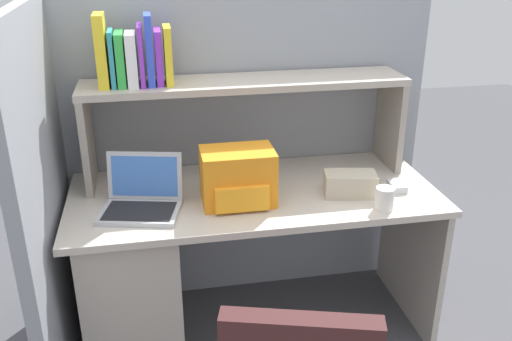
{
  "coord_description": "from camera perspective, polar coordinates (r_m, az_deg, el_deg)",
  "views": [
    {
      "loc": [
        -0.41,
        -2.19,
        1.79
      ],
      "look_at": [
        0.0,
        -0.05,
        0.85
      ],
      "focal_mm": 39.37,
      "sensor_mm": 36.0,
      "label": 1
    }
  ],
  "objects": [
    {
      "name": "backpack",
      "position": [
        2.32,
        -1.84,
        -0.73
      ],
      "size": [
        0.3,
        0.23,
        0.23
      ],
      "color": "orange",
      "rests_on": "desk"
    },
    {
      "name": "cubicle_partition_left",
      "position": [
        2.4,
        -20.35,
        -3.14
      ],
      "size": [
        0.05,
        1.06,
        1.55
      ],
      "primitive_type": "cube",
      "color": "gray",
      "rests_on": "ground_plane"
    },
    {
      "name": "laptop",
      "position": [
        2.33,
        -11.51,
        -2.81
      ],
      "size": [
        0.36,
        0.31,
        0.22
      ],
      "color": "#B7BABF",
      "rests_on": "desk"
    },
    {
      "name": "overhead_hutch",
      "position": [
        2.52,
        -1.07,
        7.07
      ],
      "size": [
        1.44,
        0.28,
        0.45
      ],
      "color": "gray",
      "rests_on": "desk"
    },
    {
      "name": "reference_books_on_shelf",
      "position": [
        2.43,
        -12.39,
        11.38
      ],
      "size": [
        0.31,
        0.17,
        0.3
      ],
      "color": "yellow",
      "rests_on": "overhead_hutch"
    },
    {
      "name": "cubicle_partition_rear",
      "position": [
        2.79,
        -1.66,
        2.02
      ],
      "size": [
        1.84,
        0.05,
        1.55
      ],
      "primitive_type": "cube",
      "color": "gray",
      "rests_on": "ground_plane"
    },
    {
      "name": "ground_plane",
      "position": [
        2.85,
        -0.2,
        -15.48
      ],
      "size": [
        8.0,
        8.0,
        0.0
      ],
      "primitive_type": "plane",
      "color": "#4C4C51"
    },
    {
      "name": "tissue_box",
      "position": [
        2.44,
        9.54,
        -1.36
      ],
      "size": [
        0.24,
        0.16,
        0.1
      ],
      "primitive_type": "cube",
      "rotation": [
        0.0,
        0.0,
        -0.19
      ],
      "color": "#BFB299",
      "rests_on": "desk"
    },
    {
      "name": "paper_cup",
      "position": [
        2.35,
        12.94,
        -2.79
      ],
      "size": [
        0.08,
        0.08,
        0.1
      ],
      "primitive_type": "cylinder",
      "color": "white",
      "rests_on": "desk"
    },
    {
      "name": "computer_mouse",
      "position": [
        2.55,
        14.12,
        -1.55
      ],
      "size": [
        0.06,
        0.11,
        0.03
      ],
      "primitive_type": "cube",
      "rotation": [
        0.0,
        0.0,
        -0.03
      ],
      "color": "silver",
      "rests_on": "desk"
    },
    {
      "name": "desk",
      "position": [
        2.59,
        -8.83,
        -9.32
      ],
      "size": [
        1.6,
        0.7,
        0.73
      ],
      "color": "beige",
      "rests_on": "ground_plane"
    }
  ]
}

